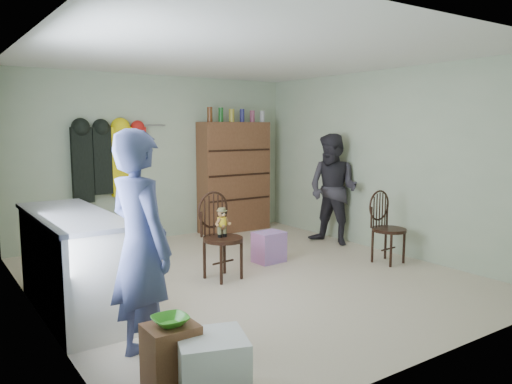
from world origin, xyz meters
TOP-DOWN VIEW (x-y plane):
  - ground_plane at (0.00, 0.00)m, footprint 5.00×5.00m
  - room_walls at (0.00, 0.53)m, footprint 5.00×5.00m
  - counter at (-1.95, 0.00)m, footprint 0.64×1.86m
  - stool at (-1.82, -1.85)m, footprint 0.33×0.28m
  - bowl at (-1.82, -1.85)m, footprint 0.23×0.23m
  - plastic_tub at (-1.63, -2.04)m, footprint 0.54×0.53m
  - chair_front at (-0.29, 0.14)m, footprint 0.50×0.50m
  - chair_far at (1.80, -0.47)m, footprint 0.44×0.44m
  - striped_bag at (0.57, 0.37)m, footprint 0.39×0.31m
  - person_left at (-1.80, -1.30)m, footprint 0.51×0.69m
  - person_right at (1.94, 0.66)m, footprint 0.81×0.93m
  - dresser at (1.25, 2.30)m, footprint 1.20×0.39m
  - coat_rack at (-0.83, 2.38)m, footprint 1.42×0.12m

SIDE VIEW (x-z plane):
  - ground_plane at x=0.00m, z-range 0.00..0.00m
  - striped_bag at x=0.57m, z-range 0.00..0.39m
  - plastic_tub at x=-1.63m, z-range 0.00..0.41m
  - stool at x=-1.82m, z-range 0.00..0.46m
  - counter at x=-1.95m, z-range 0.00..0.94m
  - bowl at x=-1.82m, z-range 0.46..0.52m
  - chair_far at x=1.80m, z-range 0.03..0.96m
  - chair_front at x=-0.29m, z-range 0.06..1.05m
  - person_right at x=1.94m, z-range 0.00..1.63m
  - person_left at x=-1.80m, z-range 0.00..1.72m
  - dresser at x=1.25m, z-range -0.11..1.93m
  - coat_rack at x=-0.83m, z-range 0.70..1.80m
  - room_walls at x=0.00m, z-range -0.92..4.08m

